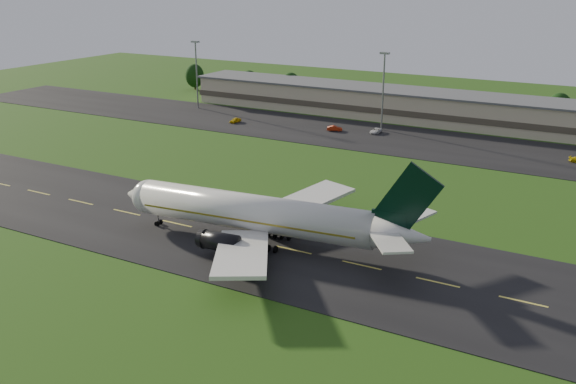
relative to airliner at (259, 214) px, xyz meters
The scene contains 11 objects.
ground 16.56m from the airliner, behind, with size 360.00×360.00×0.00m, color #1C4310.
taxiway 16.54m from the airliner, behind, with size 220.00×30.00×0.10m, color black.
apron 73.79m from the airliner, 102.46° to the left, with size 260.00×30.00×0.10m, color black.
airliner is the anchor object (origin of this frame).
terminal 96.56m from the airliner, 95.64° to the left, with size 145.00×16.00×8.40m.
light_mast_west 107.13m from the airliner, 131.58° to the left, with size 2.40×1.20×20.35m.
light_mast_centre 81.05m from the airliner, 97.76° to the left, with size 2.40×1.20×20.35m.
tree_line 107.81m from the airliner, 78.47° to the left, with size 201.09×9.20×9.96m.
service_vehicle_a 84.60m from the airliner, 125.94° to the left, with size 1.53×3.81×1.30m, color gold.
service_vehicle_b 75.86m from the airliner, 106.24° to the left, with size 1.40×4.02×1.33m, color #AA240B.
service_vehicle_c 76.57m from the airliner, 98.08° to the left, with size 2.05×4.45×1.24m, color white.
Camera 1 is at (63.94, -77.47, 39.33)m, focal length 40.00 mm.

